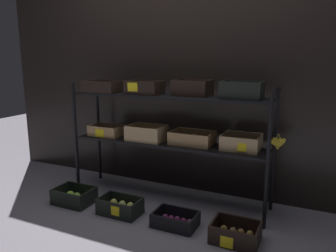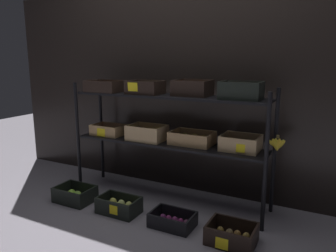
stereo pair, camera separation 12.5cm
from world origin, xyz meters
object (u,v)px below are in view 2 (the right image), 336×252
(display_rack, at_px, (171,119))
(crate_ground_plum, at_px, (173,221))
(crate_ground_kiwi, at_px, (231,236))
(crate_ground_apple_green, at_px, (75,196))
(crate_ground_pear, at_px, (119,206))

(display_rack, xyz_separation_m, crate_ground_plum, (0.23, -0.44, -0.72))
(crate_ground_plum, bearing_deg, crate_ground_kiwi, -2.20)
(crate_ground_apple_green, bearing_deg, crate_ground_plum, 0.19)
(crate_ground_apple_green, bearing_deg, display_rack, 30.01)
(crate_ground_kiwi, bearing_deg, crate_ground_plum, 177.80)
(display_rack, distance_m, crate_ground_kiwi, 1.10)
(crate_ground_kiwi, bearing_deg, crate_ground_apple_green, 179.41)
(crate_ground_apple_green, bearing_deg, crate_ground_kiwi, -0.59)
(crate_ground_plum, xyz_separation_m, crate_ground_kiwi, (0.48, -0.02, 0.01))
(crate_ground_apple_green, xyz_separation_m, crate_ground_kiwi, (1.48, -0.02, -0.00))
(crate_ground_apple_green, distance_m, crate_ground_pear, 0.49)
(crate_ground_apple_green, distance_m, crate_ground_plum, 1.00)
(crate_ground_kiwi, bearing_deg, display_rack, 147.32)
(crate_ground_apple_green, relative_size, crate_ground_kiwi, 1.02)
(crate_ground_pear, relative_size, crate_ground_plum, 1.04)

